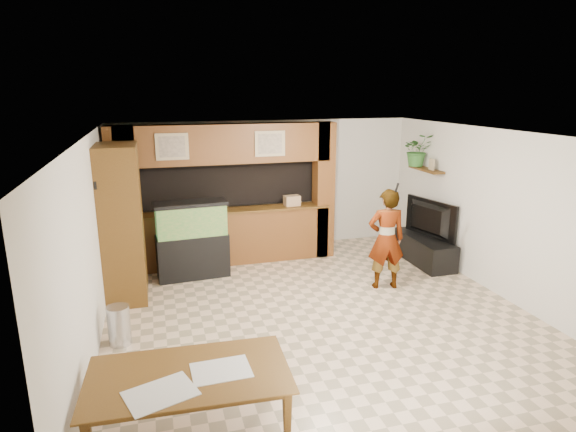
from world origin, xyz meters
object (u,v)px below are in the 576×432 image
object	(u,v)px
pantry_cabinet	(122,224)
person	(386,239)
aquarium	(192,241)
television	(426,219)
dining_table	(191,406)

from	to	relation	value
pantry_cabinet	person	world-z (taller)	pantry_cabinet
aquarium	person	world-z (taller)	person
television	person	size ratio (longest dim) A/B	0.73
pantry_cabinet	aquarium	distance (m)	1.34
pantry_cabinet	television	size ratio (longest dim) A/B	1.97
person	dining_table	distance (m)	4.39
aquarium	dining_table	distance (m)	4.11
person	dining_table	world-z (taller)	person
dining_table	person	bearing A→B (deg)	41.93
aquarium	dining_table	world-z (taller)	aquarium
pantry_cabinet	dining_table	xyz separation A→B (m)	(0.70, -3.51, -0.88)
pantry_cabinet	television	distance (m)	5.36
pantry_cabinet	dining_table	distance (m)	3.69
television	dining_table	distance (m)	5.93
television	person	bearing A→B (deg)	111.14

